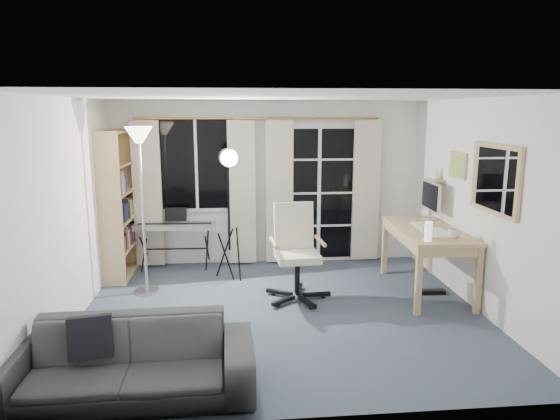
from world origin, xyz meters
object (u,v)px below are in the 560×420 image
(torchiere_lamp, at_px, (140,160))
(keyboard_piano, at_px, (175,227))
(office_chair, at_px, (295,242))
(sofa, at_px, (125,349))
(bookshelf, at_px, (115,208))
(studio_light, at_px, (229,173))
(mug, at_px, (454,232))
(monitor, at_px, (431,197))
(desk, at_px, (428,236))

(torchiere_lamp, height_order, keyboard_piano, torchiere_lamp)
(office_chair, relative_size, sofa, 0.57)
(bookshelf, xyz_separation_m, torchiere_lamp, (0.49, -0.70, 0.72))
(torchiere_lamp, distance_m, studio_light, 1.13)
(studio_light, distance_m, mug, 2.87)
(mug, relative_size, sofa, 0.07)
(mug, height_order, sofa, mug)
(torchiere_lamp, height_order, monitor, torchiere_lamp)
(mug, bearing_deg, desk, 101.31)
(monitor, bearing_deg, mug, -93.44)
(torchiere_lamp, bearing_deg, desk, -5.00)
(keyboard_piano, xyz_separation_m, office_chair, (1.57, -1.19, 0.05))
(desk, relative_size, monitor, 2.64)
(sofa, bearing_deg, desk, 31.00)
(bookshelf, xyz_separation_m, keyboard_piano, (0.77, 0.19, -0.32))
(torchiere_lamp, height_order, office_chair, torchiere_lamp)
(bookshelf, distance_m, studio_light, 1.66)
(torchiere_lamp, relative_size, keyboard_piano, 1.78)
(bookshelf, height_order, office_chair, bookshelf)
(torchiere_lamp, distance_m, keyboard_piano, 1.39)
(torchiere_lamp, xyz_separation_m, keyboard_piano, (0.28, 0.89, -1.03))
(studio_light, xyz_separation_m, mug, (2.56, -1.17, -0.57))
(office_chair, distance_m, monitor, 1.96)
(bookshelf, bearing_deg, monitor, -6.17)
(studio_light, relative_size, sofa, 0.89)
(monitor, xyz_separation_m, sofa, (-3.48, -2.50, -0.74))
(keyboard_piano, relative_size, desk, 0.74)
(monitor, height_order, mug, monitor)
(desk, bearing_deg, mug, -76.35)
(monitor, bearing_deg, bookshelf, 174.83)
(office_chair, relative_size, desk, 0.74)
(keyboard_piano, bearing_deg, mug, -24.82)
(bookshelf, distance_m, desk, 4.14)
(bookshelf, relative_size, desk, 1.28)
(bookshelf, xyz_separation_m, office_chair, (2.34, -0.99, -0.27))
(bookshelf, relative_size, studio_light, 1.10)
(monitor, distance_m, mug, 0.99)
(mug, xyz_separation_m, sofa, (-3.38, -1.55, -0.49))
(keyboard_piano, distance_m, monitor, 3.55)
(sofa, bearing_deg, keyboard_piano, 88.20)
(office_chair, bearing_deg, studio_light, 136.34)
(mug, bearing_deg, monitor, 84.22)
(bookshelf, bearing_deg, office_chair, -21.67)
(keyboard_piano, distance_m, office_chair, 1.97)
(bookshelf, distance_m, keyboard_piano, 0.85)
(keyboard_piano, distance_m, desk, 3.45)
(studio_light, xyz_separation_m, desk, (2.46, -0.67, -0.74))
(torchiere_lamp, relative_size, monitor, 3.49)
(sofa, bearing_deg, studio_light, 72.16)
(sofa, bearing_deg, office_chair, 50.85)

